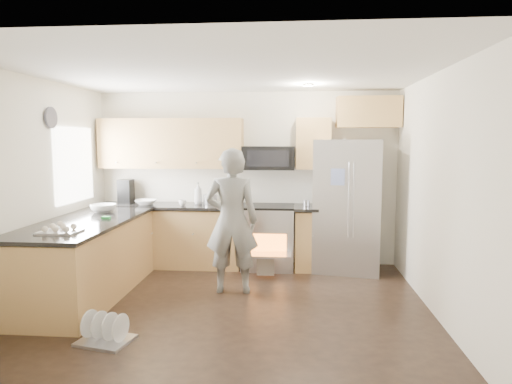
# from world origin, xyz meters

# --- Properties ---
(ground) EXTENTS (4.50, 4.50, 0.00)m
(ground) POSITION_xyz_m (0.00, 0.00, 0.00)
(ground) COLOR black
(ground) RESTS_ON ground
(room_shell) EXTENTS (4.54, 4.04, 2.62)m
(room_shell) POSITION_xyz_m (-0.04, 0.02, 1.67)
(room_shell) COLOR white
(room_shell) RESTS_ON ground
(back_cabinet_run) EXTENTS (4.45, 0.64, 2.50)m
(back_cabinet_run) POSITION_xyz_m (-0.59, 1.75, 0.96)
(back_cabinet_run) COLOR #A47841
(back_cabinet_run) RESTS_ON ground
(peninsula) EXTENTS (0.96, 2.36, 1.03)m
(peninsula) POSITION_xyz_m (-1.75, 0.25, 0.46)
(peninsula) COLOR #A47841
(peninsula) RESTS_ON ground
(stove_range) EXTENTS (0.76, 0.97, 1.79)m
(stove_range) POSITION_xyz_m (0.35, 1.69, 0.68)
(stove_range) COLOR #B7B7BC
(stove_range) RESTS_ON ground
(refrigerator) EXTENTS (1.03, 0.87, 1.89)m
(refrigerator) POSITION_xyz_m (1.50, 1.66, 0.94)
(refrigerator) COLOR #B7B7BC
(refrigerator) RESTS_ON ground
(person) EXTENTS (0.68, 0.48, 1.78)m
(person) POSITION_xyz_m (-0.03, 0.56, 0.89)
(person) COLOR gray
(person) RESTS_ON ground
(dish_rack) EXTENTS (0.54, 0.47, 0.29)m
(dish_rack) POSITION_xyz_m (-1.01, -0.97, 0.08)
(dish_rack) COLOR #B7B7BC
(dish_rack) RESTS_ON ground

